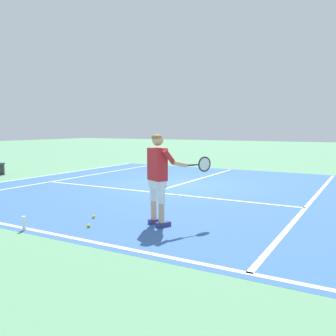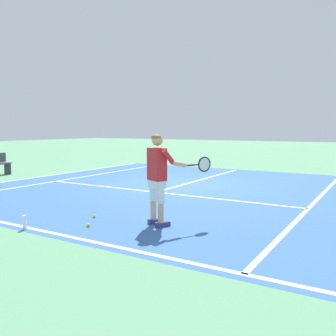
# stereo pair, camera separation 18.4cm
# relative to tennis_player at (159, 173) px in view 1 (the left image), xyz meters

# --- Properties ---
(ground_plane) EXTENTS (80.00, 80.00, 0.00)m
(ground_plane) POSITION_rel_tennis_player_xyz_m (-1.95, 4.55, -0.99)
(ground_plane) COLOR #609E70
(court_inner_surface) EXTENTS (10.98, 11.12, 0.00)m
(court_inner_surface) POSITION_rel_tennis_player_xyz_m (-1.95, 3.97, -0.99)
(court_inner_surface) COLOR #3866A8
(court_inner_surface) RESTS_ON ground
(line_baseline) EXTENTS (10.98, 0.10, 0.01)m
(line_baseline) POSITION_rel_tennis_player_xyz_m (-1.95, -1.39, -0.99)
(line_baseline) COLOR white
(line_baseline) RESTS_ON ground
(line_service) EXTENTS (8.23, 0.10, 0.01)m
(line_service) POSITION_rel_tennis_player_xyz_m (-1.95, 2.93, -0.99)
(line_service) COLOR white
(line_service) RESTS_ON ground
(line_centre_service) EXTENTS (0.10, 6.40, 0.01)m
(line_centre_service) POSITION_rel_tennis_player_xyz_m (-1.95, 6.13, -0.99)
(line_centre_service) COLOR white
(line_centre_service) RESTS_ON ground
(line_singles_left) EXTENTS (0.10, 10.72, 0.01)m
(line_singles_left) POSITION_rel_tennis_player_xyz_m (-6.07, 3.97, -0.99)
(line_singles_left) COLOR white
(line_singles_left) RESTS_ON ground
(line_singles_right) EXTENTS (0.10, 10.72, 0.01)m
(line_singles_right) POSITION_rel_tennis_player_xyz_m (2.16, 3.97, -0.99)
(line_singles_right) COLOR white
(line_singles_right) RESTS_ON ground
(line_doubles_left) EXTENTS (0.10, 10.72, 0.01)m
(line_doubles_left) POSITION_rel_tennis_player_xyz_m (-7.44, 3.97, -0.99)
(line_doubles_left) COLOR white
(line_doubles_left) RESTS_ON ground
(tennis_player) EXTENTS (1.02, 0.93, 1.71)m
(tennis_player) POSITION_rel_tennis_player_xyz_m (0.00, 0.00, 0.00)
(tennis_player) COLOR navy
(tennis_player) RESTS_ON ground
(tennis_ball_near_feet) EXTENTS (0.07, 0.07, 0.07)m
(tennis_ball_near_feet) POSITION_rel_tennis_player_xyz_m (-1.05, -0.77, -0.96)
(tennis_ball_near_feet) COLOR #CCE02D
(tennis_ball_near_feet) RESTS_ON ground
(tennis_ball_by_baseline) EXTENTS (0.07, 0.07, 0.07)m
(tennis_ball_by_baseline) POSITION_rel_tennis_player_xyz_m (-1.43, -0.20, -0.96)
(tennis_ball_by_baseline) COLOR #CCE02D
(tennis_ball_by_baseline) RESTS_ON ground
(water_bottle) EXTENTS (0.07, 0.07, 0.26)m
(water_bottle) POSITION_rel_tennis_player_xyz_m (-1.92, -1.49, -0.86)
(water_bottle) COLOR white
(water_bottle) RESTS_ON ground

